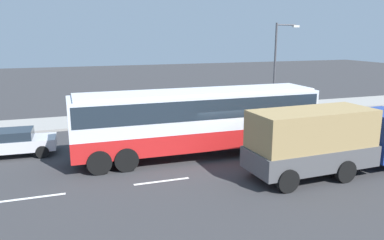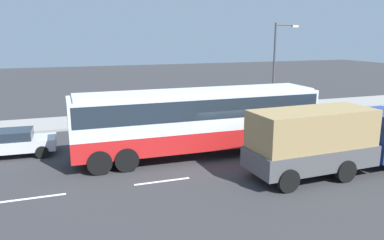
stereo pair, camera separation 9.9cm
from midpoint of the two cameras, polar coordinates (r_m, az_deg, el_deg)
ground_plane at (r=19.68m, az=3.24°, el=-5.32°), size 120.00×120.00×0.00m
sidewalk_curb at (r=28.71m, az=-4.35°, el=0.59°), size 80.00×4.00×0.15m
lane_centreline at (r=17.51m, az=6.58°, el=-7.69°), size 28.39×0.16×0.01m
coach_bus at (r=19.15m, az=0.70°, el=0.66°), size 12.51×2.76×3.36m
cargo_truck at (r=17.81m, az=19.90°, el=-2.59°), size 8.05×2.77×2.97m
car_silver_hatch at (r=21.44m, az=-25.80°, el=-3.04°), size 4.44×1.98×1.36m
pedestrian_near_curb at (r=26.72m, az=-7.86°, el=1.70°), size 0.32×0.32×1.56m
pedestrian_at_crossing at (r=31.23m, az=8.06°, el=3.47°), size 0.32×0.32×1.71m
street_lamp at (r=29.89m, az=12.49°, el=8.58°), size 1.98×0.24×6.78m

